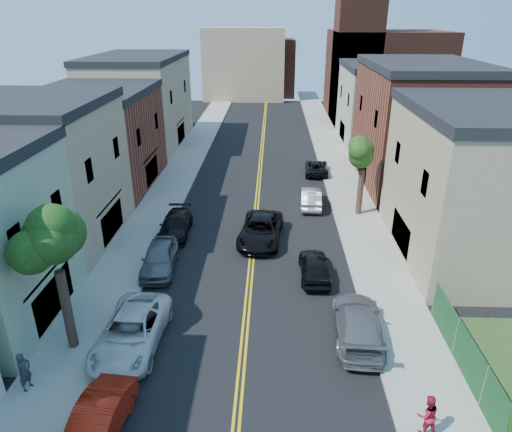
# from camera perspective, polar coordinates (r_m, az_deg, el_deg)

# --- Properties ---
(sidewalk_left) EXTENTS (3.20, 100.00, 0.15)m
(sidewalk_left) POSITION_cam_1_polar(r_m,az_deg,el_deg) (46.10, -9.45, 5.52)
(sidewalk_left) COLOR gray
(sidewalk_left) RESTS_ON ground
(sidewalk_right) EXTENTS (3.20, 100.00, 0.15)m
(sidewalk_right) POSITION_cam_1_polar(r_m,az_deg,el_deg) (45.68, 10.46, 5.27)
(sidewalk_right) COLOR gray
(sidewalk_right) RESTS_ON ground
(curb_left) EXTENTS (0.30, 100.00, 0.15)m
(curb_left) POSITION_cam_1_polar(r_m,az_deg,el_deg) (45.78, -7.29, 5.53)
(curb_left) COLOR gray
(curb_left) RESTS_ON ground
(curb_right) EXTENTS (0.30, 100.00, 0.15)m
(curb_right) POSITION_cam_1_polar(r_m,az_deg,el_deg) (45.45, 8.27, 5.33)
(curb_right) COLOR gray
(curb_right) RESTS_ON ground
(bldg_left_tan_near) EXTENTS (9.00, 10.00, 9.00)m
(bldg_left_tan_near) POSITION_cam_1_polar(r_m,az_deg,el_deg) (33.25, -25.32, 4.33)
(bldg_left_tan_near) COLOR #998466
(bldg_left_tan_near) RESTS_ON ground
(bldg_left_brick) EXTENTS (9.00, 12.00, 8.00)m
(bldg_left_brick) POSITION_cam_1_polar(r_m,az_deg,el_deg) (43.01, -18.91, 8.69)
(bldg_left_brick) COLOR brown
(bldg_left_brick) RESTS_ON ground
(bldg_left_tan_far) EXTENTS (9.00, 16.00, 9.50)m
(bldg_left_tan_far) POSITION_cam_1_polar(r_m,az_deg,el_deg) (55.85, -14.12, 13.29)
(bldg_left_tan_far) COLOR #998466
(bldg_left_tan_far) RESTS_ON ground
(bldg_right_tan) EXTENTS (9.00, 12.00, 9.00)m
(bldg_right_tan) POSITION_cam_1_polar(r_m,az_deg,el_deg) (31.34, 26.08, 3.08)
(bldg_right_tan) COLOR #998466
(bldg_right_tan) RESTS_ON ground
(bldg_right_brick) EXTENTS (9.00, 14.00, 10.00)m
(bldg_right_brick) POSITION_cam_1_polar(r_m,az_deg,el_deg) (43.83, 19.33, 10.25)
(bldg_right_brick) COLOR brown
(bldg_right_brick) RESTS_ON ground
(bldg_right_palegrn) EXTENTS (9.00, 12.00, 8.50)m
(bldg_right_palegrn) POSITION_cam_1_polar(r_m,az_deg,el_deg) (57.24, 15.38, 12.90)
(bldg_right_palegrn) COLOR gray
(bldg_right_palegrn) RESTS_ON ground
(church) EXTENTS (16.20, 14.20, 22.60)m
(church) POSITION_cam_1_polar(r_m,az_deg,el_deg) (71.91, 14.94, 17.46)
(church) COLOR #4C2319
(church) RESTS_ON ground
(backdrop_left) EXTENTS (14.00, 8.00, 12.00)m
(backdrop_left) POSITION_cam_1_polar(r_m,az_deg,el_deg) (85.45, -1.47, 18.26)
(backdrop_left) COLOR #998466
(backdrop_left) RESTS_ON ground
(backdrop_center) EXTENTS (10.00, 8.00, 10.00)m
(backdrop_center) POSITION_cam_1_polar(r_m,az_deg,el_deg) (89.38, 1.39, 17.87)
(backdrop_center) COLOR brown
(backdrop_center) RESTS_ON ground
(fence_right) EXTENTS (0.04, 15.00, 1.90)m
(fence_right) POSITION_cam_1_polar(r_m,az_deg,el_deg) (19.92, 28.05, -21.25)
(fence_right) COLOR #143F1E
(fence_right) RESTS_ON sidewalk_right
(tree_left_mid) EXTENTS (5.20, 5.20, 9.29)m
(tree_left_mid) POSITION_cam_1_polar(r_m,az_deg,el_deg) (20.69, -24.17, -0.34)
(tree_left_mid) COLOR #37271B
(tree_left_mid) RESTS_ON sidewalk_left
(tree_right_far) EXTENTS (4.40, 4.40, 8.03)m
(tree_right_far) POSITION_cam_1_polar(r_m,az_deg,el_deg) (34.64, 13.36, 8.89)
(tree_right_far) COLOR #37271B
(tree_right_far) RESTS_ON sidewalk_right
(red_sedan) EXTENTS (1.94, 4.56, 1.46)m
(red_sedan) POSITION_cam_1_polar(r_m,az_deg,el_deg) (19.14, -19.13, -23.12)
(red_sedan) COLOR #AA1B0B
(red_sedan) RESTS_ON ground
(white_pickup) EXTENTS (2.86, 5.90, 1.62)m
(white_pickup) POSITION_cam_1_polar(r_m,az_deg,el_deg) (22.72, -15.15, -13.64)
(white_pickup) COLOR silver
(white_pickup) RESTS_ON ground
(grey_car_left) EXTENTS (2.24, 4.88, 1.62)m
(grey_car_left) POSITION_cam_1_polar(r_m,az_deg,el_deg) (28.44, -11.87, -5.08)
(grey_car_left) COLOR #585C60
(grey_car_left) RESTS_ON ground
(black_car_left) EXTENTS (2.10, 4.93, 1.42)m
(black_car_left) POSITION_cam_1_polar(r_m,az_deg,el_deg) (32.73, -9.94, -1.11)
(black_car_left) COLOR black
(black_car_left) RESTS_ON ground
(grey_car_right) EXTENTS (2.61, 5.64, 1.60)m
(grey_car_right) POSITION_cam_1_polar(r_m,az_deg,el_deg) (23.02, 12.47, -12.80)
(grey_car_right) COLOR #595B61
(grey_car_right) RESTS_ON ground
(black_car_right) EXTENTS (1.75, 4.28, 1.45)m
(black_car_right) POSITION_cam_1_polar(r_m,az_deg,el_deg) (27.35, 7.28, -6.18)
(black_car_right) COLOR black
(black_car_right) RESTS_ON ground
(silver_car_right) EXTENTS (1.78, 4.53, 1.47)m
(silver_car_right) POSITION_cam_1_polar(r_m,az_deg,el_deg) (37.25, 6.82, 2.28)
(silver_car_right) COLOR #B5B9BE
(silver_car_right) RESTS_ON ground
(dark_car_right_far) EXTENTS (2.40, 4.71, 1.27)m
(dark_car_right_far) POSITION_cam_1_polar(r_m,az_deg,el_deg) (45.13, 7.50, 5.99)
(dark_car_right_far) COLOR black
(dark_car_right_far) RESTS_ON ground
(black_suv_lane) EXTENTS (3.25, 6.06, 1.62)m
(black_suv_lane) POSITION_cam_1_polar(r_m,az_deg,el_deg) (31.31, 0.59, -1.72)
(black_suv_lane) COLOR black
(black_suv_lane) RESTS_ON ground
(pedestrian_left) EXTENTS (0.56, 0.72, 1.74)m
(pedestrian_left) POSITION_cam_1_polar(r_m,az_deg,el_deg) (21.81, -26.72, -16.80)
(pedestrian_left) COLOR #2B2A33
(pedestrian_left) RESTS_ON sidewalk_left
(pedestrian_right) EXTENTS (0.92, 0.77, 1.67)m
(pedestrian_right) POSITION_cam_1_polar(r_m,az_deg,el_deg) (19.22, 20.42, -22.03)
(pedestrian_right) COLOR maroon
(pedestrian_right) RESTS_ON sidewalk_right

